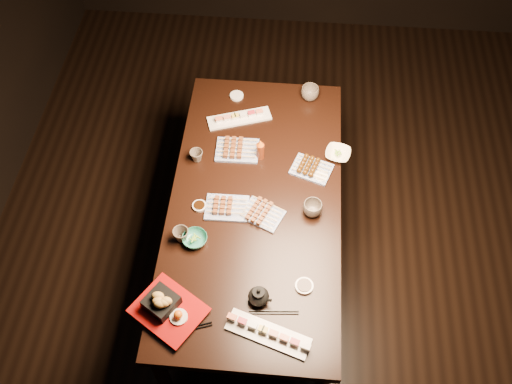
# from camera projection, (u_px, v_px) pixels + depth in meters

# --- Properties ---
(ground) EXTENTS (5.00, 5.00, 0.00)m
(ground) POSITION_uv_depth(u_px,v_px,m) (295.00, 275.00, 3.59)
(ground) COLOR black
(ground) RESTS_ON ground
(dining_table) EXTENTS (1.19, 1.93, 0.75)m
(dining_table) POSITION_uv_depth(u_px,v_px,m) (255.00, 238.00, 3.31)
(dining_table) COLOR black
(dining_table) RESTS_ON ground
(sushi_platter_near) EXTENTS (0.40, 0.22, 0.05)m
(sushi_platter_near) POSITION_uv_depth(u_px,v_px,m) (268.00, 333.00, 2.56)
(sushi_platter_near) COLOR white
(sushi_platter_near) RESTS_ON dining_table
(sushi_platter_far) EXTENTS (0.38, 0.22, 0.05)m
(sushi_platter_far) POSITION_uv_depth(u_px,v_px,m) (239.00, 116.00, 3.32)
(sushi_platter_far) COLOR white
(sushi_platter_far) RESTS_ON dining_table
(yakitori_plate_center) EXTENTS (0.23, 0.17, 0.06)m
(yakitori_plate_center) POSITION_uv_depth(u_px,v_px,m) (227.00, 206.00, 2.95)
(yakitori_plate_center) COLOR #828EB6
(yakitori_plate_center) RESTS_ON dining_table
(yakitori_plate_right) EXTENTS (0.25, 0.22, 0.05)m
(yakitori_plate_right) POSITION_uv_depth(u_px,v_px,m) (262.00, 212.00, 2.93)
(yakitori_plate_right) COLOR #828EB6
(yakitori_plate_right) RESTS_ON dining_table
(yakitori_plate_left) EXTENTS (0.24, 0.18, 0.06)m
(yakitori_plate_left) POSITION_uv_depth(u_px,v_px,m) (237.00, 148.00, 3.18)
(yakitori_plate_left) COLOR #828EB6
(yakitori_plate_left) RESTS_ON dining_table
(tsukune_plate) EXTENTS (0.25, 0.22, 0.05)m
(tsukune_plate) POSITION_uv_depth(u_px,v_px,m) (312.00, 167.00, 3.10)
(tsukune_plate) COLOR #828EB6
(tsukune_plate) RESTS_ON dining_table
(edamame_bowl_green) EXTENTS (0.14, 0.14, 0.04)m
(edamame_bowl_green) POSITION_uv_depth(u_px,v_px,m) (195.00, 239.00, 2.84)
(edamame_bowl_green) COLOR #297F6B
(edamame_bowl_green) RESTS_ON dining_table
(edamame_bowl_cream) EXTENTS (0.16, 0.16, 0.03)m
(edamame_bowl_cream) POSITION_uv_depth(u_px,v_px,m) (338.00, 154.00, 3.17)
(edamame_bowl_cream) COLOR #F2E4C6
(edamame_bowl_cream) RESTS_ON dining_table
(tempura_tray) EXTENTS (0.40, 0.38, 0.11)m
(tempura_tray) POSITION_uv_depth(u_px,v_px,m) (168.00, 307.00, 2.59)
(tempura_tray) COLOR black
(tempura_tray) RESTS_ON dining_table
(teacup_near_left) EXTENTS (0.11, 0.11, 0.07)m
(teacup_near_left) POSITION_uv_depth(u_px,v_px,m) (181.00, 235.00, 2.84)
(teacup_near_left) COLOR brown
(teacup_near_left) RESTS_ON dining_table
(teacup_mid_right) EXTENTS (0.11, 0.11, 0.08)m
(teacup_mid_right) POSITION_uv_depth(u_px,v_px,m) (312.00, 208.00, 2.93)
(teacup_mid_right) COLOR brown
(teacup_mid_right) RESTS_ON dining_table
(teacup_far_left) EXTENTS (0.10, 0.10, 0.07)m
(teacup_far_left) POSITION_uv_depth(u_px,v_px,m) (197.00, 156.00, 3.14)
(teacup_far_left) COLOR brown
(teacup_far_left) RESTS_ON dining_table
(teacup_far_right) EXTENTS (0.13, 0.13, 0.08)m
(teacup_far_right) POSITION_uv_depth(u_px,v_px,m) (310.00, 93.00, 3.41)
(teacup_far_right) COLOR brown
(teacup_far_right) RESTS_ON dining_table
(teapot) EXTENTS (0.15, 0.15, 0.10)m
(teapot) POSITION_uv_depth(u_px,v_px,m) (259.00, 295.00, 2.64)
(teapot) COLOR black
(teapot) RESTS_ON dining_table
(condiment_bottle) EXTENTS (0.06, 0.06, 0.14)m
(condiment_bottle) POSITION_uv_depth(u_px,v_px,m) (260.00, 149.00, 3.12)
(condiment_bottle) COLOR #63240D
(condiment_bottle) RESTS_ON dining_table
(sauce_dish_west) EXTENTS (0.09, 0.09, 0.01)m
(sauce_dish_west) POSITION_uv_depth(u_px,v_px,m) (199.00, 206.00, 2.98)
(sauce_dish_west) COLOR white
(sauce_dish_west) RESTS_ON dining_table
(sauce_dish_east) EXTENTS (0.08, 0.08, 0.01)m
(sauce_dish_east) POSITION_uv_depth(u_px,v_px,m) (321.00, 176.00, 3.09)
(sauce_dish_east) COLOR white
(sauce_dish_east) RESTS_ON dining_table
(sauce_dish_se) EXTENTS (0.09, 0.09, 0.02)m
(sauce_dish_se) POSITION_uv_depth(u_px,v_px,m) (304.00, 286.00, 2.71)
(sauce_dish_se) COLOR white
(sauce_dish_se) RESTS_ON dining_table
(sauce_dish_nw) EXTENTS (0.10, 0.10, 0.01)m
(sauce_dish_nw) POSITION_uv_depth(u_px,v_px,m) (237.00, 96.00, 3.44)
(sauce_dish_nw) COLOR white
(sauce_dish_nw) RESTS_ON dining_table
(chopsticks_near) EXTENTS (0.24, 0.10, 0.01)m
(chopsticks_near) POSITION_uv_depth(u_px,v_px,m) (186.00, 330.00, 2.59)
(chopsticks_near) COLOR black
(chopsticks_near) RESTS_ON dining_table
(chopsticks_se) EXTENTS (0.23, 0.04, 0.01)m
(chopsticks_se) POSITION_uv_depth(u_px,v_px,m) (274.00, 312.00, 2.64)
(chopsticks_se) COLOR black
(chopsticks_se) RESTS_ON dining_table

